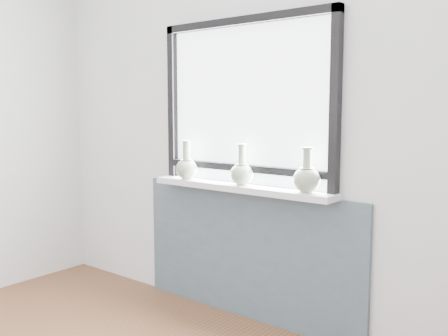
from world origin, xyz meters
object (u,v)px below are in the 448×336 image
Objects in this scene: windowsill at (239,187)px; vase_c at (307,178)px; vase_b at (242,172)px; vase_a at (187,167)px.

vase_c is at bearing -1.58° from windowsill.
vase_c is (0.49, -0.01, 0.11)m from windowsill.
vase_b is 0.47m from vase_c.
vase_a is at bearing -179.27° from vase_c.
windowsill is at bearing 178.42° from vase_c.
vase_c is at bearing -0.57° from vase_b.
windowsill is at bearing 158.79° from vase_b.
windowsill is 5.05× the size of vase_c.
vase_b reaches higher than windowsill.
windowsill is 0.50m from vase_c.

